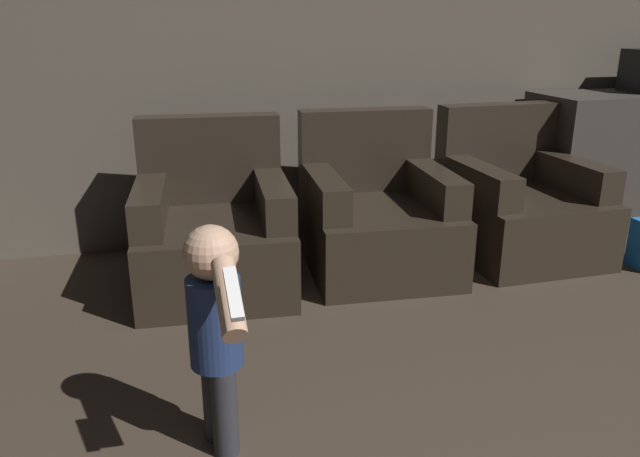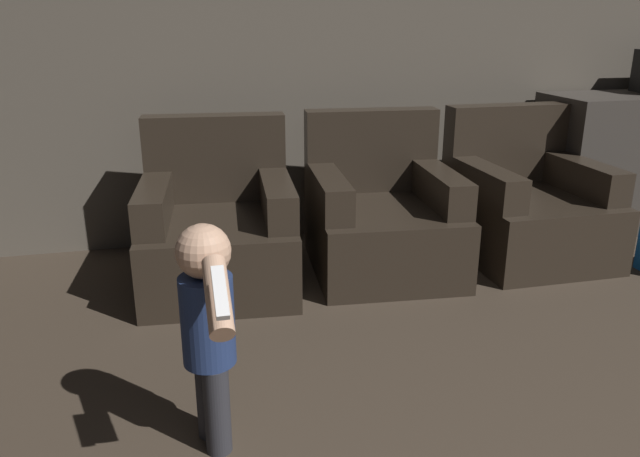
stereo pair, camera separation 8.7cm
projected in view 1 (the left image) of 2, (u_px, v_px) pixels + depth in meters
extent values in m
cube|color=#51493F|center=(289.00, 41.00, 3.98)|extent=(8.40, 0.05, 2.60)
cube|color=black|center=(216.00, 253.00, 3.46)|extent=(0.89, 0.97, 0.40)
cube|color=black|center=(210.00, 159.00, 3.66)|extent=(0.83, 0.23, 0.51)
cube|color=black|center=(150.00, 204.00, 3.31)|extent=(0.22, 0.75, 0.20)
cube|color=black|center=(273.00, 198.00, 3.43)|extent=(0.22, 0.75, 0.20)
cube|color=black|center=(378.00, 237.00, 3.71)|extent=(0.89, 0.97, 0.40)
cube|color=black|center=(364.00, 150.00, 3.91)|extent=(0.83, 0.23, 0.51)
cube|color=black|center=(324.00, 192.00, 3.55)|extent=(0.22, 0.75, 0.20)
cube|color=black|center=(434.00, 186.00, 3.67)|extent=(0.22, 0.75, 0.20)
cube|color=black|center=(521.00, 224.00, 3.95)|extent=(0.82, 0.90, 0.40)
cube|color=black|center=(497.00, 142.00, 4.15)|extent=(0.82, 0.16, 0.51)
cube|color=black|center=(478.00, 181.00, 3.77)|extent=(0.16, 0.74, 0.20)
cube|color=black|center=(572.00, 174.00, 3.94)|extent=(0.16, 0.74, 0.20)
cylinder|color=#28282D|center=(225.00, 412.00, 2.13)|extent=(0.09, 0.09, 0.33)
cylinder|color=#28282D|center=(215.00, 397.00, 2.21)|extent=(0.09, 0.09, 0.33)
cylinder|color=navy|center=(215.00, 322.00, 2.07)|extent=(0.18, 0.18, 0.31)
sphere|color=tan|center=(211.00, 253.00, 1.99)|extent=(0.18, 0.18, 0.18)
cylinder|color=tan|center=(205.00, 312.00, 2.17)|extent=(0.07, 0.07, 0.26)
cylinder|color=tan|center=(229.00, 298.00, 1.81)|extent=(0.07, 0.26, 0.20)
cube|color=white|center=(233.00, 293.00, 1.69)|extent=(0.04, 0.16, 0.10)
cube|color=#38332D|center=(625.00, 158.00, 4.53)|extent=(1.38, 0.58, 0.94)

